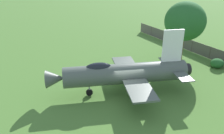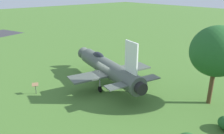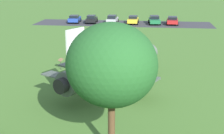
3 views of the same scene
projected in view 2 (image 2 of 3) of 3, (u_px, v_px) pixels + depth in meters
The scene contains 4 objects.
ground_plane at pixel (109, 85), 23.98m from camera, with size 200.00×200.00×0.00m, color #47722D.
display_jet at pixel (107, 67), 23.63m from camera, with size 9.10×12.73×5.63m.
shade_tree at pixel (217, 51), 18.57m from camera, with size 4.70×4.43×7.08m.
info_plaque at pixel (35, 86), 21.64m from camera, with size 0.72×0.63×1.14m.
Camera 2 is at (14.08, 16.76, 10.00)m, focal length 35.43 mm.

